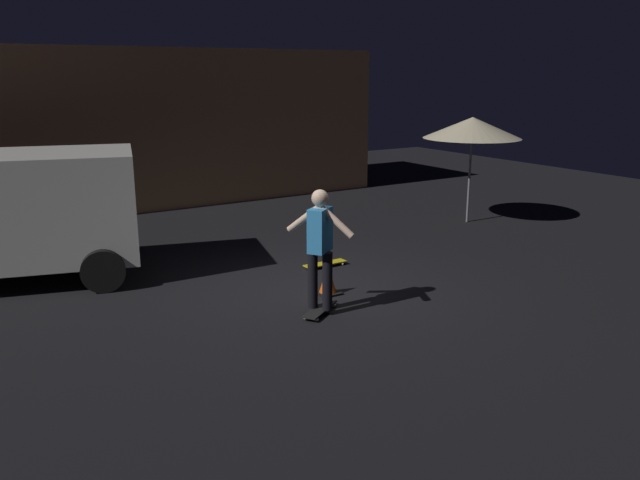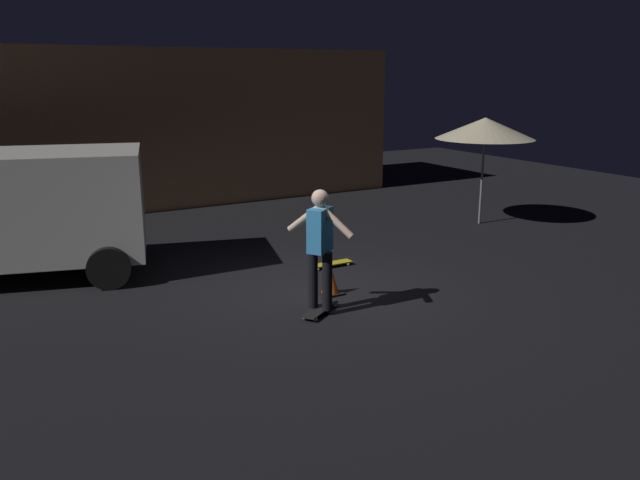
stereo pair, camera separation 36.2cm
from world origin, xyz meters
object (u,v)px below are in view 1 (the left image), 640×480
Objects in this scene: skateboard_ridden at (320,309)px; skater at (320,241)px; patio_umbrella at (472,128)px; traffic_cone at (328,280)px; skateboard_spare at (325,264)px.

skater is at bearing -90.00° from skateboard_ridden.
patio_umbrella reaches higher than traffic_cone.
traffic_cone is at bearing 49.12° from skater.
traffic_cone is (-0.72, -1.18, 0.16)m from skateboard_spare.
skater reaches higher than skateboard_ridden.
skater is at bearing -152.82° from patio_umbrella.
skateboard_ridden is at bearing -130.88° from traffic_cone.
skateboard_spare is at bearing 55.11° from skateboard_ridden.
skateboard_spare is 2.40m from skater.
skater is (-1.25, -1.80, 0.98)m from skateboard_spare.
patio_umbrella is 2.95× the size of skateboard_spare.
skateboard_spare is (-4.53, -1.17, -2.02)m from patio_umbrella.
patio_umbrella is at bearing 24.13° from traffic_cone.
skateboard_spare is 1.70× the size of traffic_cone.
skateboard_spare is (1.25, 1.80, 0.00)m from skateboard_ridden.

